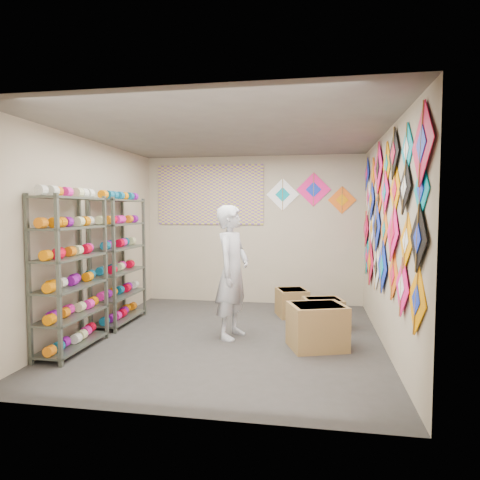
% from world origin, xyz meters
% --- Properties ---
extents(ground, '(4.50, 4.50, 0.00)m').
position_xyz_m(ground, '(0.00, 0.00, 0.00)').
color(ground, '#322F2C').
extents(room_walls, '(4.50, 4.50, 4.50)m').
position_xyz_m(room_walls, '(0.00, 0.00, 1.64)').
color(room_walls, tan).
rests_on(room_walls, ground).
extents(shelf_rack_front, '(0.40, 1.10, 1.90)m').
position_xyz_m(shelf_rack_front, '(-1.78, -0.85, 0.95)').
color(shelf_rack_front, '#4C5147').
rests_on(shelf_rack_front, ground).
extents(shelf_rack_back, '(0.40, 1.10, 1.90)m').
position_xyz_m(shelf_rack_back, '(-1.78, 0.45, 0.95)').
color(shelf_rack_back, '#4C5147').
rests_on(shelf_rack_back, ground).
extents(string_spools, '(0.12, 2.36, 0.12)m').
position_xyz_m(string_spools, '(-1.78, -0.20, 1.05)').
color(string_spools, '#FA1EA6').
rests_on(string_spools, ground).
extents(kite_wall_display, '(0.06, 4.33, 2.10)m').
position_xyz_m(kite_wall_display, '(1.98, 0.04, 1.62)').
color(kite_wall_display, orange).
rests_on(kite_wall_display, room_walls).
extents(back_wall_kites, '(1.59, 0.02, 0.74)m').
position_xyz_m(back_wall_kites, '(1.03, 2.24, 2.00)').
color(back_wall_kites, white).
rests_on(back_wall_kites, room_walls).
extents(poster, '(2.00, 0.01, 1.10)m').
position_xyz_m(poster, '(-0.80, 2.23, 2.00)').
color(poster, '#6C4393').
rests_on(poster, room_walls).
extents(shopkeeper, '(0.83, 0.71, 1.78)m').
position_xyz_m(shopkeeper, '(0.04, 0.03, 0.89)').
color(shopkeeper, beige).
rests_on(shopkeeper, ground).
extents(carton_a, '(0.80, 0.73, 0.55)m').
position_xyz_m(carton_a, '(1.17, -0.25, 0.27)').
color(carton_a, '#9D7844').
rests_on(carton_a, ground).
extents(carton_b, '(0.63, 0.56, 0.43)m').
position_xyz_m(carton_b, '(1.26, 0.67, 0.22)').
color(carton_b, '#9D7844').
rests_on(carton_b, ground).
extents(carton_c, '(0.59, 0.62, 0.44)m').
position_xyz_m(carton_c, '(0.78, 1.33, 0.22)').
color(carton_c, '#9D7844').
rests_on(carton_c, ground).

